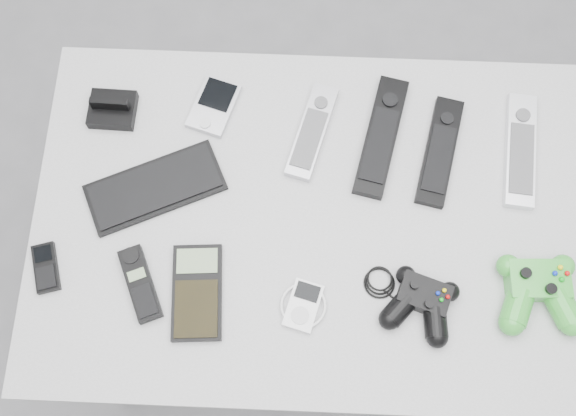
{
  "coord_description": "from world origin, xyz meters",
  "views": [
    {
      "loc": [
        -0.08,
        -0.49,
        1.89
      ],
      "look_at": [
        -0.1,
        -0.09,
        0.74
      ],
      "focal_mm": 42.0,
      "sensor_mm": 36.0,
      "label": 1
    }
  ],
  "objects_px": {
    "desk": "(321,228)",
    "controller_green": "(539,289)",
    "remote_silver_a": "(312,131)",
    "calculator": "(197,292)",
    "remote_silver_b": "(521,150)",
    "mobile_phone": "(46,268)",
    "controller_black": "(422,302)",
    "mp3_player": "(303,306)",
    "cordless_handset": "(140,284)",
    "remote_black_b": "(440,151)",
    "remote_black_a": "(381,136)",
    "pda": "(214,106)",
    "pda_keyboard": "(155,187)"
  },
  "relations": [
    {
      "from": "controller_black",
      "to": "controller_green",
      "type": "relative_size",
      "value": 1.33
    },
    {
      "from": "remote_silver_a",
      "to": "mobile_phone",
      "type": "distance_m",
      "value": 0.55
    },
    {
      "from": "pda_keyboard",
      "to": "mp3_player",
      "type": "distance_m",
      "value": 0.35
    },
    {
      "from": "pda",
      "to": "remote_silver_b",
      "type": "height_order",
      "value": "remote_silver_b"
    },
    {
      "from": "cordless_handset",
      "to": "remote_silver_b",
      "type": "bearing_deg",
      "value": -0.73
    },
    {
      "from": "mobile_phone",
      "to": "controller_black",
      "type": "xyz_separation_m",
      "value": [
        0.67,
        -0.04,
        0.01
      ]
    },
    {
      "from": "remote_silver_a",
      "to": "controller_green",
      "type": "relative_size",
      "value": 1.26
    },
    {
      "from": "calculator",
      "to": "controller_green",
      "type": "relative_size",
      "value": 1.09
    },
    {
      "from": "pda_keyboard",
      "to": "controller_green",
      "type": "distance_m",
      "value": 0.71
    },
    {
      "from": "desk",
      "to": "controller_green",
      "type": "bearing_deg",
      "value": -18.15
    },
    {
      "from": "pda_keyboard",
      "to": "remote_black_a",
      "type": "xyz_separation_m",
      "value": [
        0.42,
        0.12,
        0.0
      ]
    },
    {
      "from": "pda",
      "to": "remote_black_a",
      "type": "xyz_separation_m",
      "value": [
        0.32,
        -0.05,
        0.0
      ]
    },
    {
      "from": "mp3_player",
      "to": "pda",
      "type": "bearing_deg",
      "value": 131.25
    },
    {
      "from": "remote_black_a",
      "to": "cordless_handset",
      "type": "xyz_separation_m",
      "value": [
        -0.43,
        -0.3,
        -0.0
      ]
    },
    {
      "from": "mp3_player",
      "to": "controller_green",
      "type": "relative_size",
      "value": 0.55
    },
    {
      "from": "remote_silver_b",
      "to": "cordless_handset",
      "type": "distance_m",
      "value": 0.75
    },
    {
      "from": "remote_silver_a",
      "to": "cordless_handset",
      "type": "bearing_deg",
      "value": -118.49
    },
    {
      "from": "remote_silver_a",
      "to": "remote_black_b",
      "type": "bearing_deg",
      "value": 7.76
    },
    {
      "from": "calculator",
      "to": "mp3_player",
      "type": "height_order",
      "value": "calculator"
    },
    {
      "from": "pda_keyboard",
      "to": "mp3_player",
      "type": "xyz_separation_m",
      "value": [
        0.28,
        -0.21,
        0.0
      ]
    },
    {
      "from": "mp3_player",
      "to": "controller_black",
      "type": "bearing_deg",
      "value": 18.85
    },
    {
      "from": "cordless_handset",
      "to": "remote_silver_a",
      "type": "bearing_deg",
      "value": 23.15
    },
    {
      "from": "remote_silver_b",
      "to": "calculator",
      "type": "height_order",
      "value": "remote_silver_b"
    },
    {
      "from": "mp3_player",
      "to": "cordless_handset",
      "type": "bearing_deg",
      "value": -169.93
    },
    {
      "from": "pda",
      "to": "controller_green",
      "type": "distance_m",
      "value": 0.69
    },
    {
      "from": "remote_silver_a",
      "to": "controller_black",
      "type": "height_order",
      "value": "controller_black"
    },
    {
      "from": "pda_keyboard",
      "to": "mobile_phone",
      "type": "xyz_separation_m",
      "value": [
        -0.18,
        -0.16,
        -0.0
      ]
    },
    {
      "from": "cordless_handset",
      "to": "controller_green",
      "type": "bearing_deg",
      "value": -21.95
    },
    {
      "from": "desk",
      "to": "mp3_player",
      "type": "xyz_separation_m",
      "value": [
        -0.03,
        -0.17,
        0.07
      ]
    },
    {
      "from": "remote_silver_a",
      "to": "remote_silver_b",
      "type": "height_order",
      "value": "remote_silver_b"
    },
    {
      "from": "remote_black_b",
      "to": "cordless_handset",
      "type": "relative_size",
      "value": 1.63
    },
    {
      "from": "pda",
      "to": "remote_black_b",
      "type": "xyz_separation_m",
      "value": [
        0.44,
        -0.08,
        0.0
      ]
    },
    {
      "from": "remote_black_a",
      "to": "remote_black_b",
      "type": "height_order",
      "value": "remote_black_a"
    },
    {
      "from": "remote_black_a",
      "to": "remote_silver_a",
      "type": "bearing_deg",
      "value": -169.7
    },
    {
      "from": "remote_black_a",
      "to": "calculator",
      "type": "relative_size",
      "value": 1.45
    },
    {
      "from": "mobile_phone",
      "to": "remote_silver_a",
      "type": "bearing_deg",
      "value": 14.92
    },
    {
      "from": "calculator",
      "to": "controller_green",
      "type": "height_order",
      "value": "controller_green"
    },
    {
      "from": "mobile_phone",
      "to": "desk",
      "type": "bearing_deg",
      "value": -3.23
    },
    {
      "from": "calculator",
      "to": "remote_black_a",
      "type": "bearing_deg",
      "value": 40.23
    },
    {
      "from": "remote_black_a",
      "to": "remote_black_b",
      "type": "bearing_deg",
      "value": -0.57
    },
    {
      "from": "mp3_player",
      "to": "remote_black_b",
      "type": "bearing_deg",
      "value": 66.08
    },
    {
      "from": "calculator",
      "to": "controller_green",
      "type": "xyz_separation_m",
      "value": [
        0.6,
        0.03,
        0.02
      ]
    },
    {
      "from": "remote_black_a",
      "to": "controller_green",
      "type": "bearing_deg",
      "value": -34.13
    },
    {
      "from": "controller_black",
      "to": "calculator",
      "type": "bearing_deg",
      "value": -161.75
    },
    {
      "from": "remote_silver_a",
      "to": "calculator",
      "type": "xyz_separation_m",
      "value": [
        -0.19,
        -0.32,
        -0.0
      ]
    },
    {
      "from": "pda",
      "to": "controller_black",
      "type": "height_order",
      "value": "controller_black"
    },
    {
      "from": "pda",
      "to": "mp3_player",
      "type": "bearing_deg",
      "value": -46.87
    },
    {
      "from": "controller_green",
      "to": "mobile_phone",
      "type": "bearing_deg",
      "value": 177.43
    },
    {
      "from": "remote_black_a",
      "to": "cordless_handset",
      "type": "height_order",
      "value": "remote_black_a"
    },
    {
      "from": "desk",
      "to": "mobile_phone",
      "type": "height_order",
      "value": "mobile_phone"
    }
  ]
}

